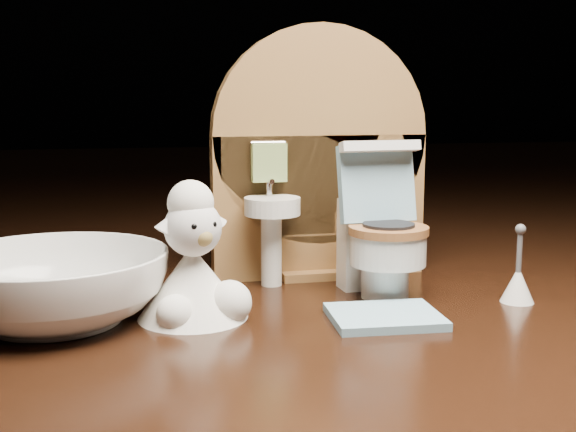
# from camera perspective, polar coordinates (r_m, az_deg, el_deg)

# --- Properties ---
(backdrop_panel) EXTENTS (0.13, 0.05, 0.15)m
(backdrop_panel) POSITION_cam_1_polar(r_m,az_deg,el_deg) (0.43, 2.39, 3.80)
(backdrop_panel) COLOR olive
(backdrop_panel) RESTS_ON ground
(toy_toilet) EXTENTS (0.05, 0.06, 0.09)m
(toy_toilet) POSITION_cam_1_polar(r_m,az_deg,el_deg) (0.40, 7.29, -1.80)
(toy_toilet) COLOR white
(toy_toilet) RESTS_ON ground
(bath_mat) EXTENTS (0.06, 0.05, 0.00)m
(bath_mat) POSITION_cam_1_polar(r_m,az_deg,el_deg) (0.36, 7.65, -7.89)
(bath_mat) COLOR #84B4CB
(bath_mat) RESTS_ON ground
(toilet_brush) EXTENTS (0.02, 0.02, 0.04)m
(toilet_brush) POSITION_cam_1_polar(r_m,az_deg,el_deg) (0.40, 17.70, -4.97)
(toilet_brush) COLOR white
(toilet_brush) RESTS_ON ground
(plush_lamb) EXTENTS (0.06, 0.05, 0.07)m
(plush_lamb) POSITION_cam_1_polar(r_m,az_deg,el_deg) (0.36, -7.42, -4.27)
(plush_lamb) COLOR white
(plush_lamb) RESTS_ON ground
(ceramic_bowl) EXTENTS (0.12, 0.12, 0.03)m
(ceramic_bowl) POSITION_cam_1_polar(r_m,az_deg,el_deg) (0.37, -18.00, -5.41)
(ceramic_bowl) COLOR white
(ceramic_bowl) RESTS_ON ground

